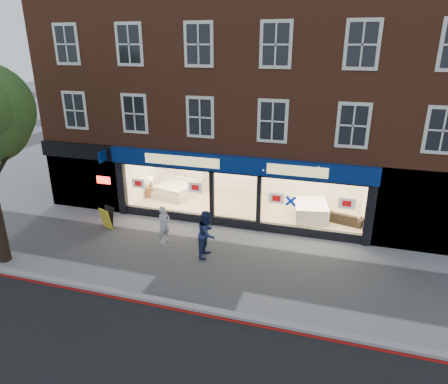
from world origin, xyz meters
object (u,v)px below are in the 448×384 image
at_px(sofa, 344,217).
at_px(pedestrian_grey, 164,225).
at_px(a_board, 107,218).
at_px(pedestrian_blue, 207,234).
at_px(mattress_stack, 310,211).
at_px(display_bed, 178,188).

xyz_separation_m(sofa, pedestrian_grey, (-6.94, -3.93, 0.45)).
xyz_separation_m(a_board, pedestrian_grey, (2.98, -0.51, 0.30)).
bearing_deg(sofa, pedestrian_blue, 57.91).
distance_m(sofa, a_board, 10.49).
xyz_separation_m(mattress_stack, sofa, (1.50, -0.06, -0.12)).
height_order(mattress_stack, pedestrian_blue, pedestrian_blue).
xyz_separation_m(display_bed, mattress_stack, (6.98, -1.05, 0.01)).
bearing_deg(sofa, pedestrian_grey, 45.46).
xyz_separation_m(a_board, pedestrian_blue, (4.98, -1.02, 0.44)).
bearing_deg(pedestrian_blue, sofa, -48.29).
height_order(mattress_stack, a_board, a_board).
bearing_deg(mattress_stack, sofa, -2.13).
xyz_separation_m(display_bed, sofa, (8.48, -1.11, -0.11)).
xyz_separation_m(display_bed, pedestrian_blue, (3.54, -5.55, 0.47)).
relative_size(a_board, pedestrian_blue, 0.53).
distance_m(mattress_stack, sofa, 1.51).
bearing_deg(pedestrian_blue, mattress_stack, -37.65).
relative_size(display_bed, mattress_stack, 1.24).
distance_m(sofa, pedestrian_blue, 6.66).
relative_size(sofa, pedestrian_grey, 1.05).
distance_m(a_board, pedestrian_blue, 5.10).
height_order(sofa, a_board, a_board).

